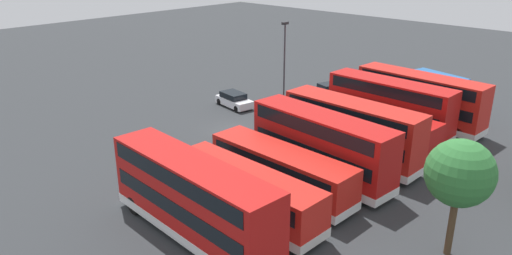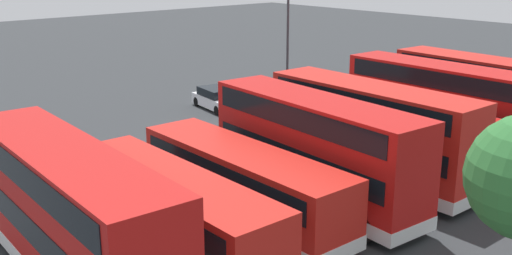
% 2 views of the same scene
% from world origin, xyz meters
% --- Properties ---
extents(ground_plane, '(140.00, 140.00, 0.00)m').
position_xyz_m(ground_plane, '(0.00, 0.00, 0.00)').
color(ground_plane, '#2D3033').
extents(bus_double_decker_near_end, '(3.17, 11.59, 4.55)m').
position_xyz_m(bus_double_decker_near_end, '(-12.47, 10.81, 2.45)').
color(bus_double_decker_near_end, red).
rests_on(bus_double_decker_near_end, ground).
extents(bus_double_decker_second, '(2.74, 10.85, 4.55)m').
position_xyz_m(bus_double_decker_second, '(-8.83, 9.91, 2.45)').
color(bus_double_decker_second, '#B71411').
rests_on(bus_double_decker_second, ground).
extents(bus_single_deck_third, '(3.24, 11.67, 2.95)m').
position_xyz_m(bus_single_deck_third, '(-5.47, 10.03, 1.62)').
color(bus_single_deck_third, '#B71411').
rests_on(bus_single_deck_third, ground).
extents(bus_double_decker_fourth, '(2.78, 10.80, 4.55)m').
position_xyz_m(bus_double_decker_fourth, '(-1.76, 10.82, 2.45)').
color(bus_double_decker_fourth, red).
rests_on(bus_double_decker_fourth, ground).
extents(bus_double_decker_fifth, '(3.35, 11.00, 4.55)m').
position_xyz_m(bus_double_decker_fifth, '(2.02, 10.90, 2.45)').
color(bus_double_decker_fifth, '#B71411').
rests_on(bus_double_decker_fifth, ground).
extents(bus_single_deck_sixth, '(2.81, 10.60, 2.95)m').
position_xyz_m(bus_single_deck_sixth, '(5.53, 10.36, 1.62)').
color(bus_single_deck_sixth, red).
rests_on(bus_single_deck_sixth, ground).
extents(bus_single_deck_seventh, '(2.74, 10.46, 2.95)m').
position_xyz_m(bus_single_deck_seventh, '(9.17, 10.81, 1.62)').
color(bus_single_deck_seventh, red).
rests_on(bus_single_deck_seventh, ground).
extents(bus_double_decker_far_end, '(3.17, 11.96, 4.55)m').
position_xyz_m(bus_double_decker_far_end, '(12.73, 10.31, 2.45)').
color(bus_double_decker_far_end, '#B71411').
rests_on(bus_double_decker_far_end, ground).
extents(box_truck_blue, '(4.15, 7.87, 3.20)m').
position_xyz_m(box_truck_blue, '(-18.77, 8.80, 1.71)').
color(box_truck_blue, '#235999').
rests_on(box_truck_blue, ground).
extents(car_hatchback_silver, '(4.52, 2.90, 1.43)m').
position_xyz_m(car_hatchback_silver, '(-14.26, 0.29, 0.70)').
color(car_hatchback_silver, silver).
rests_on(car_hatchback_silver, ground).
extents(car_small_green, '(2.39, 4.36, 1.43)m').
position_xyz_m(car_small_green, '(-4.69, -4.64, 0.70)').
color(car_small_green, silver).
rests_on(car_small_green, ground).
extents(lamp_post_tall, '(0.70, 0.30, 8.44)m').
position_xyz_m(lamp_post_tall, '(-7.45, -0.58, 4.91)').
color(lamp_post_tall, '#38383D').
rests_on(lamp_post_tall, ground).
extents(waste_bin_yellow, '(0.60, 0.60, 0.95)m').
position_xyz_m(waste_bin_yellow, '(-5.04, 2.55, 0.47)').
color(waste_bin_yellow, yellow).
rests_on(waste_bin_yellow, ground).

